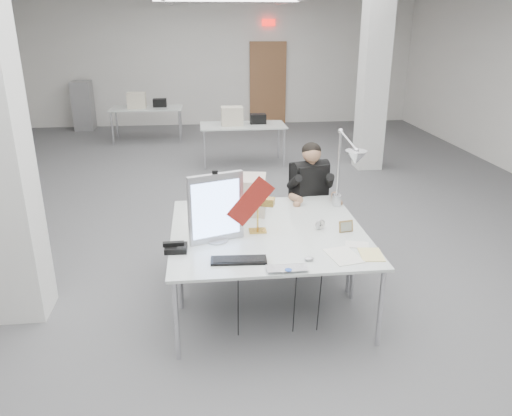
{
  "coord_description": "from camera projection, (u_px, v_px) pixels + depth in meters",
  "views": [
    {
      "loc": [
        -0.58,
        -6.33,
        2.61
      ],
      "look_at": [
        -0.1,
        -2.0,
        0.96
      ],
      "focal_mm": 35.0,
      "sensor_mm": 36.0,
      "label": 1
    }
  ],
  "objects": [
    {
      "name": "room_shell",
      "position": [
        249.0,
        96.0,
        6.4
      ],
      "size": [
        10.04,
        14.04,
        3.24
      ],
      "color": "#535456",
      "rests_on": "ground"
    },
    {
      "name": "desk_main",
      "position": [
        274.0,
        252.0,
        4.28
      ],
      "size": [
        1.8,
        0.9,
        0.02
      ],
      "primitive_type": "cube",
      "color": "silver",
      "rests_on": "room_shell"
    },
    {
      "name": "desk_second",
      "position": [
        262.0,
        214.0,
        5.12
      ],
      "size": [
        1.8,
        0.9,
        0.02
      ],
      "primitive_type": "cube",
      "color": "silver",
      "rests_on": "room_shell"
    },
    {
      "name": "bg_desk_a",
      "position": [
        243.0,
        125.0,
        9.42
      ],
      "size": [
        1.6,
        0.8,
        0.02
      ],
      "primitive_type": "cube",
      "color": "silver",
      "rests_on": "room_shell"
    },
    {
      "name": "bg_desk_b",
      "position": [
        146.0,
        108.0,
        11.26
      ],
      "size": [
        1.6,
        0.8,
        0.02
      ],
      "primitive_type": "cube",
      "color": "silver",
      "rests_on": "room_shell"
    },
    {
      "name": "filing_cabinet",
      "position": [
        83.0,
        106.0,
        12.48
      ],
      "size": [
        0.45,
        0.55,
        1.2
      ],
      "primitive_type": "cube",
      "color": "gray",
      "rests_on": "room_shell"
    },
    {
      "name": "office_chair",
      "position": [
        308.0,
        212.0,
        5.83
      ],
      "size": [
        0.62,
        0.62,
        1.01
      ],
      "primitive_type": null,
      "rotation": [
        0.0,
        0.0,
        0.29
      ],
      "color": "black",
      "rests_on": "room_shell"
    },
    {
      "name": "seated_person",
      "position": [
        311.0,
        181.0,
        5.64
      ],
      "size": [
        0.65,
        0.73,
        0.92
      ],
      "primitive_type": null,
      "rotation": [
        0.0,
        0.0,
        0.29
      ],
      "color": "black",
      "rests_on": "office_chair"
    },
    {
      "name": "monitor",
      "position": [
        216.0,
        208.0,
        4.35
      ],
      "size": [
        0.49,
        0.22,
        0.62
      ],
      "primitive_type": "cube",
      "rotation": [
        0.0,
        0.0,
        0.34
      ],
      "color": "#AFAEB3",
      "rests_on": "desk_main"
    },
    {
      "name": "pennant",
      "position": [
        251.0,
        201.0,
        4.33
      ],
      "size": [
        0.43,
        0.02,
        0.46
      ],
      "primitive_type": "cube",
      "rotation": [
        0.0,
        -0.87,
        0.02
      ],
      "color": "maroon",
      "rests_on": "monitor"
    },
    {
      "name": "keyboard",
      "position": [
        239.0,
        260.0,
        4.08
      ],
      "size": [
        0.47,
        0.18,
        0.02
      ],
      "primitive_type": "cube",
      "rotation": [
        0.0,
        0.0,
        -0.06
      ],
      "color": "black",
      "rests_on": "desk_main"
    },
    {
      "name": "laptop",
      "position": [
        288.0,
        272.0,
        3.89
      ],
      "size": [
        0.33,
        0.21,
        0.03
      ],
      "primitive_type": "imported",
      "rotation": [
        0.0,
        0.0,
        0.0
      ],
      "color": "#B7B7BC",
      "rests_on": "desk_main"
    },
    {
      "name": "mouse",
      "position": [
        309.0,
        259.0,
        4.09
      ],
      "size": [
        0.09,
        0.07,
        0.03
      ],
      "primitive_type": "ellipsoid",
      "rotation": [
        0.0,
        0.0,
        -0.28
      ],
      "color": "#A8A7AC",
      "rests_on": "desk_main"
    },
    {
      "name": "bankers_lamp",
      "position": [
        258.0,
        214.0,
        4.59
      ],
      "size": [
        0.33,
        0.22,
        0.35
      ],
      "primitive_type": null,
      "rotation": [
        0.0,
        0.0,
        -0.34
      ],
      "color": "gold",
      "rests_on": "desk_main"
    },
    {
      "name": "desk_phone",
      "position": [
        176.0,
        248.0,
        4.26
      ],
      "size": [
        0.19,
        0.18,
        0.05
      ],
      "primitive_type": "cube",
      "rotation": [
        0.0,
        0.0,
        -0.03
      ],
      "color": "black",
      "rests_on": "desk_main"
    },
    {
      "name": "picture_frame_left",
      "position": [
        199.0,
        230.0,
        4.53
      ],
      "size": [
        0.15,
        0.04,
        0.12
      ],
      "primitive_type": "cube",
      "rotation": [
        -0.21,
        0.0,
        0.01
      ],
      "color": "tan",
      "rests_on": "desk_main"
    },
    {
      "name": "picture_frame_right",
      "position": [
        346.0,
        226.0,
        4.64
      ],
      "size": [
        0.14,
        0.06,
        0.11
      ],
      "primitive_type": "cube",
      "rotation": [
        -0.21,
        0.0,
        0.18
      ],
      "color": "#9D7943",
      "rests_on": "desk_main"
    },
    {
      "name": "desk_clock",
      "position": [
        320.0,
        224.0,
        4.69
      ],
      "size": [
        0.1,
        0.07,
        0.1
      ],
      "primitive_type": "cylinder",
      "rotation": [
        1.57,
        0.0,
        0.44
      ],
      "color": "#B4B4B9",
      "rests_on": "desk_main"
    },
    {
      "name": "paper_stack_a",
      "position": [
        343.0,
        256.0,
        4.17
      ],
      "size": [
        0.29,
        0.37,
        0.01
      ],
      "primitive_type": "cube",
      "rotation": [
        0.0,
        0.0,
        0.19
      ],
      "color": "white",
      "rests_on": "desk_main"
    },
    {
      "name": "paper_stack_b",
      "position": [
        371.0,
        255.0,
        4.19
      ],
      "size": [
        0.21,
        0.28,
        0.01
      ],
      "primitive_type": "cube",
      "rotation": [
        0.0,
        0.0,
        -0.11
      ],
      "color": "#F2E190",
      "rests_on": "desk_main"
    },
    {
      "name": "paper_stack_c",
      "position": [
        357.0,
        245.0,
        4.38
      ],
      "size": [
        0.23,
        0.19,
        0.01
      ],
      "primitive_type": "cube",
      "rotation": [
        0.0,
        0.0,
        -0.27
      ],
      "color": "silver",
      "rests_on": "desk_main"
    },
    {
      "name": "beige_monitor",
      "position": [
        246.0,
        194.0,
        5.08
      ],
      "size": [
        0.45,
        0.43,
        0.37
      ],
      "primitive_type": "cube",
      "rotation": [
        0.0,
        0.0,
        -0.16
      ],
      "color": "#C2B4A1",
      "rests_on": "desk_second"
    },
    {
      "name": "architect_lamp",
      "position": [
        345.0,
        175.0,
        4.94
      ],
      "size": [
        0.25,
        0.65,
        0.82
      ],
      "primitive_type": null,
      "rotation": [
        0.0,
        0.0,
        -0.04
      ],
      "color": "#B6B6BA",
      "rests_on": "desk_second"
    }
  ]
}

